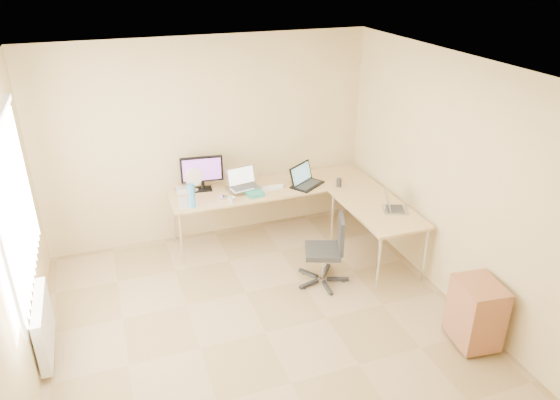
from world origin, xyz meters
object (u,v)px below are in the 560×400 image
object	(u,v)px
desk_return	(376,234)
monitor	(202,173)
laptop_black	(308,176)
keyboard	(264,189)
water_bottle	(192,196)
laptop_return	(396,202)
cabinet	(476,313)
desk_main	(273,211)
mug	(232,200)
desk_fan	(193,180)
laptop_center	(244,179)
office_chair	(323,244)

from	to	relation	value
desk_return	monitor	distance (m)	2.28
laptop_black	keyboard	xyz separation A→B (m)	(-0.57, 0.06, -0.13)
monitor	keyboard	distance (m)	0.81
keyboard	water_bottle	xyz separation A→B (m)	(-0.96, -0.18, 0.14)
laptop_return	cabinet	world-z (taller)	laptop_return
laptop_black	water_bottle	xyz separation A→B (m)	(-1.53, -0.12, 0.01)
laptop_return	desk_main	bearing A→B (deg)	66.70
mug	desk_fan	size ratio (longest dim) A/B	0.29
laptop_return	cabinet	size ratio (longest dim) A/B	0.51
laptop_center	desk_return	bearing A→B (deg)	-45.11
desk_return	mug	xyz separation A→B (m)	(-1.61, 0.70, 0.41)
desk_return	laptop_black	xyz separation A→B (m)	(-0.55, 0.87, 0.50)
laptop_black	office_chair	size ratio (longest dim) A/B	0.51
desk_return	office_chair	bearing A→B (deg)	-165.21
laptop_center	office_chair	xyz separation A→B (m)	(0.56, -1.19, -0.40)
laptop_center	water_bottle	distance (m)	0.74
laptop_center	keyboard	size ratio (longest dim) A/B	0.81
mug	water_bottle	world-z (taller)	water_bottle
mug	office_chair	bearing A→B (deg)	-48.56
laptop_center	water_bottle	world-z (taller)	water_bottle
desk_return	water_bottle	xyz separation A→B (m)	(-2.07, 0.75, 0.51)
laptop_center	mug	distance (m)	0.39
monitor	office_chair	xyz separation A→B (m)	(1.05, -1.41, -0.46)
desk_return	mug	distance (m)	1.80
water_bottle	desk_fan	world-z (taller)	water_bottle
desk_return	office_chair	size ratio (longest dim) A/B	1.53
office_chair	laptop_black	bearing A→B (deg)	98.20
laptop_black	cabinet	world-z (taller)	laptop_black
water_bottle	laptop_black	bearing A→B (deg)	4.51
monitor	laptop_black	distance (m)	1.34
desk_return	desk_fan	size ratio (longest dim) A/B	4.37
desk_main	cabinet	bearing A→B (deg)	-67.11
monitor	laptop_return	world-z (taller)	monitor
laptop_center	cabinet	xyz separation A→B (m)	(1.51, -2.64, -0.54)
monitor	laptop_return	xyz separation A→B (m)	(2.00, -1.33, -0.12)
cabinet	laptop_center	bearing A→B (deg)	126.85
laptop_center	desk_fan	xyz separation A→B (m)	(-0.60, 0.22, -0.02)
mug	office_chair	world-z (taller)	office_chair
desk_fan	office_chair	distance (m)	1.87
desk_main	cabinet	distance (m)	2.89
keyboard	monitor	bearing A→B (deg)	159.80
laptop_center	mug	world-z (taller)	laptop_center
keyboard	cabinet	xyz separation A→B (m)	(1.27, -2.60, -0.38)
desk_return	keyboard	xyz separation A→B (m)	(-1.12, 0.93, 0.38)
laptop_black	keyboard	size ratio (longest dim) A/B	0.90
desk_main	office_chair	size ratio (longest dim) A/B	3.11
desk_main	laptop_return	xyz separation A→B (m)	(1.13, -1.13, 0.48)
desk_fan	laptop_return	distance (m)	2.50
desk_main	laptop_center	bearing A→B (deg)	-176.67
desk_main	laptop_return	world-z (taller)	laptop_return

